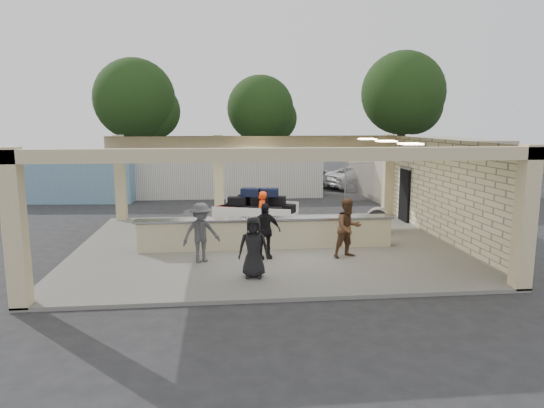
{
  "coord_description": "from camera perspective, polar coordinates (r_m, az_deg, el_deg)",
  "views": [
    {
      "loc": [
        -1.4,
        -15.43,
        4.05
      ],
      "look_at": [
        0.33,
        1.0,
        1.26
      ],
      "focal_mm": 32.0,
      "sensor_mm": 36.0,
      "label": 1
    }
  ],
  "objects": [
    {
      "name": "luggage_cart",
      "position": [
        17.43,
        -1.89,
        -0.56
      ],
      "size": [
        3.19,
        2.51,
        1.63
      ],
      "rotation": [
        0.0,
        0.0,
        -0.32
      ],
      "color": "silver",
      "rests_on": "pavilion"
    },
    {
      "name": "fence",
      "position": [
        27.56,
        20.78,
        2.71
      ],
      "size": [
        12.06,
        0.06,
        2.03
      ],
      "color": "gray",
      "rests_on": "ground"
    },
    {
      "name": "ground",
      "position": [
        16.01,
        -0.82,
        -5.08
      ],
      "size": [
        120.0,
        120.0,
        0.0
      ],
      "primitive_type": "plane",
      "color": "#242426",
      "rests_on": "ground"
    },
    {
      "name": "tree_mid",
      "position": [
        41.76,
        -0.94,
        10.82
      ],
      "size": [
        6.0,
        5.6,
        8.0
      ],
      "color": "#382619",
      "rests_on": "ground"
    },
    {
      "name": "car_white_a",
      "position": [
        30.43,
        10.93,
        3.09
      ],
      "size": [
        5.47,
        3.92,
        1.42
      ],
      "primitive_type": "imported",
      "rotation": [
        0.0,
        0.0,
        1.92
      ],
      "color": "white",
      "rests_on": "ground"
    },
    {
      "name": "drum_fan",
      "position": [
        17.78,
        12.32,
        -1.82
      ],
      "size": [
        0.9,
        0.56,
        0.95
      ],
      "rotation": [
        0.0,
        0.0,
        -0.35
      ],
      "color": "silver",
      "rests_on": "pavilion"
    },
    {
      "name": "passenger_c",
      "position": [
        13.93,
        -8.34,
        -3.35
      ],
      "size": [
        1.17,
        0.8,
        1.72
      ],
      "primitive_type": "imported",
      "rotation": [
        0.0,
        0.0,
        0.41
      ],
      "color": "#46464A",
      "rests_on": "pavilion"
    },
    {
      "name": "container_white",
      "position": [
        26.93,
        -6.25,
        3.47
      ],
      "size": [
        11.25,
        2.35,
        2.43
      ],
      "primitive_type": "cube",
      "rotation": [
        0.0,
        0.0,
        -0.01
      ],
      "color": "white",
      "rests_on": "ground"
    },
    {
      "name": "car_white_b",
      "position": [
        32.73,
        18.58,
        3.35
      ],
      "size": [
        5.29,
        2.94,
        1.58
      ],
      "primitive_type": "imported",
      "rotation": [
        0.0,
        0.0,
        1.8
      ],
      "color": "white",
      "rests_on": "ground"
    },
    {
      "name": "container_blue",
      "position": [
        27.9,
        -25.59,
        2.93
      ],
      "size": [
        9.98,
        3.17,
        2.55
      ],
      "primitive_type": "cube",
      "rotation": [
        0.0,
        0.0,
        -0.08
      ],
      "color": "#759EBC",
      "rests_on": "ground"
    },
    {
      "name": "baggage_counter",
      "position": [
        15.39,
        -0.65,
        -3.44
      ],
      "size": [
        8.2,
        0.58,
        0.98
      ],
      "color": "beige",
      "rests_on": "pavilion"
    },
    {
      "name": "baggage_handler",
      "position": [
        16.85,
        -1.26,
        -1.21
      ],
      "size": [
        0.5,
        0.66,
        1.6
      ],
      "primitive_type": "imported",
      "rotation": [
        0.0,
        0.0,
        4.37
      ],
      "color": "#F13B0C",
      "rests_on": "pavilion"
    },
    {
      "name": "tree_right",
      "position": [
        43.58,
        15.47,
        12.08
      ],
      "size": [
        7.2,
        7.0,
        10.0
      ],
      "color": "#382619",
      "rests_on": "ground"
    },
    {
      "name": "car_dark",
      "position": [
        30.62,
        4.93,
        3.22
      ],
      "size": [
        4.32,
        2.46,
        1.36
      ],
      "primitive_type": "imported",
      "rotation": [
        0.0,
        0.0,
        1.31
      ],
      "color": "black",
      "rests_on": "ground"
    },
    {
      "name": "pavilion",
      "position": [
        16.4,
        -0.3,
        0.09
      ],
      "size": [
        12.01,
        10.0,
        3.55
      ],
      "color": "slate",
      "rests_on": "ground"
    },
    {
      "name": "passenger_a",
      "position": [
        14.45,
        8.95,
        -2.8
      ],
      "size": [
        0.93,
        0.63,
        1.76
      ],
      "primitive_type": "imported",
      "rotation": [
        0.0,
        0.0,
        0.32
      ],
      "color": "brown",
      "rests_on": "pavilion"
    },
    {
      "name": "adjacent_building",
      "position": [
        27.78,
        17.15,
        4.09
      ],
      "size": [
        6.0,
        8.0,
        3.2
      ],
      "primitive_type": "cube",
      "color": "#B9AC93",
      "rests_on": "ground"
    },
    {
      "name": "tree_left",
      "position": [
        40.11,
        -15.35,
        11.43
      ],
      "size": [
        6.6,
        6.3,
        9.0
      ],
      "color": "#382619",
      "rests_on": "ground"
    },
    {
      "name": "passenger_d",
      "position": [
        12.47,
        -2.19,
        -5.11
      ],
      "size": [
        0.81,
        0.42,
        1.58
      ],
      "primitive_type": "imported",
      "rotation": [
        0.0,
        0.0,
        -0.14
      ],
      "color": "black",
      "rests_on": "pavilion"
    },
    {
      "name": "passenger_b",
      "position": [
        14.17,
        -0.89,
        -3.18
      ],
      "size": [
        1.01,
        0.5,
        1.65
      ],
      "primitive_type": "imported",
      "rotation": [
        0.0,
        0.0,
        0.16
      ],
      "color": "black",
      "rests_on": "pavilion"
    }
  ]
}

